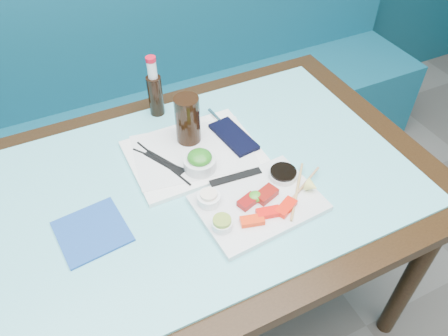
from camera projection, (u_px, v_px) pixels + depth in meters
name	position (u px, v px, depth m)	size (l,w,h in m)	color
booth_bench	(127.00, 121.00, 2.03)	(3.00, 0.56, 1.17)	#0F4C61
dining_table	(195.00, 203.00, 1.29)	(1.40, 0.90, 0.75)	black
glass_top	(193.00, 183.00, 1.23)	(1.22, 0.76, 0.01)	#65C4CB
sashimi_plate	(259.00, 203.00, 1.16)	(0.32, 0.23, 0.02)	silver
salmon_left	(252.00, 221.00, 1.10)	(0.06, 0.03, 0.01)	#FF310A
salmon_mid	(268.00, 213.00, 1.12)	(0.06, 0.03, 0.01)	red
salmon_right	(286.00, 207.00, 1.13)	(0.06, 0.03, 0.02)	red
tuna_left	(248.00, 201.00, 1.14)	(0.05, 0.03, 0.02)	maroon
tuna_right	(266.00, 194.00, 1.16)	(0.06, 0.04, 0.02)	maroon
seaweed_garnish	(255.00, 196.00, 1.15)	(0.04, 0.04, 0.02)	#3F9221
ramekin_wasabi	(222.00, 224.00, 1.09)	(0.05, 0.05, 0.02)	white
wasabi_fill	(222.00, 220.00, 1.08)	(0.05, 0.05, 0.01)	olive
ramekin_ginger	(209.00, 199.00, 1.14)	(0.06, 0.06, 0.03)	white
ginger_fill	(209.00, 194.00, 1.13)	(0.04, 0.04, 0.01)	#FAE7CE
soy_dish	(283.00, 175.00, 1.22)	(0.08, 0.08, 0.02)	silver
soy_fill	(283.00, 172.00, 1.21)	(0.07, 0.07, 0.01)	black
lemon_wedge	(312.00, 186.00, 1.17)	(0.04, 0.04, 0.03)	#F0EB71
chopstick_sleeve	(236.00, 177.00, 1.22)	(0.15, 0.02, 0.00)	black
wooden_chopstick_a	(297.00, 191.00, 1.18)	(0.01, 0.01, 0.21)	tan
wooden_chopstick_b	(300.00, 189.00, 1.18)	(0.01, 0.01, 0.21)	tan
serving_tray	(193.00, 153.00, 1.30)	(0.38, 0.28, 0.01)	white
paper_placemat	(193.00, 151.00, 1.30)	(0.35, 0.24, 0.00)	silver
seaweed_bowl	(200.00, 163.00, 1.23)	(0.09, 0.09, 0.04)	silver
seaweed_salad	(200.00, 157.00, 1.22)	(0.07, 0.07, 0.04)	#25761B
cola_glass	(188.00, 120.00, 1.28)	(0.07, 0.07, 0.15)	black
navy_pouch	(234.00, 137.00, 1.34)	(0.07, 0.17, 0.01)	black
fork	(217.00, 118.00, 1.40)	(0.01, 0.01, 0.10)	white
black_chopstick_a	(163.00, 163.00, 1.26)	(0.01, 0.01, 0.24)	black
black_chopstick_b	(165.00, 162.00, 1.26)	(0.01, 0.01, 0.23)	black
tray_sleeve	(164.00, 163.00, 1.26)	(0.02, 0.14, 0.00)	black
cola_bottle_body	(155.00, 96.00, 1.41)	(0.05, 0.05, 0.14)	black
cola_bottle_neck	(152.00, 69.00, 1.34)	(0.03, 0.03, 0.06)	white
cola_bottle_cap	(151.00, 59.00, 1.31)	(0.03, 0.03, 0.01)	red
blue_napkin	(92.00, 231.00, 1.10)	(0.17, 0.17, 0.01)	#1A4490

